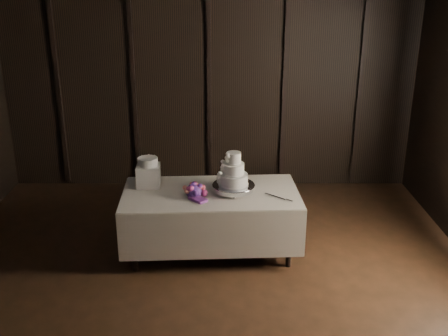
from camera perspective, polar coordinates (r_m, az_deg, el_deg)
room at (r=4.38m, az=-2.87°, el=-0.70°), size 6.08×7.08×3.08m
display_table at (r=6.06m, az=-1.43°, el=-5.62°), size 2.04×1.14×0.76m
cake_stand at (r=5.90m, az=1.04°, el=-2.23°), size 0.49×0.49×0.09m
wedding_cake at (r=5.81m, az=0.78°, el=-0.51°), size 0.37×0.32×0.38m
bouquet at (r=5.79m, az=-3.31°, el=-2.44°), size 0.52×0.52×0.20m
box_pedestal at (r=6.10m, az=-8.22°, el=-0.84°), size 0.27×0.27×0.25m
small_cake at (r=6.04m, az=-8.31°, el=0.68°), size 0.25×0.25×0.09m
cake_knife at (r=5.81m, az=5.59°, el=-3.10°), size 0.29×0.26×0.01m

